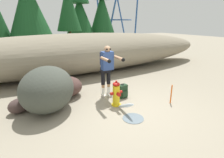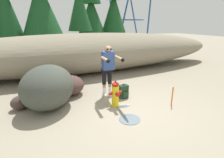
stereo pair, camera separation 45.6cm
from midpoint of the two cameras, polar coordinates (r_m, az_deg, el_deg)
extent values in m
cube|color=gray|center=(5.29, 3.33, -9.61)|extent=(56.00, 56.00, 0.04)
ellipsoid|color=gray|center=(8.95, -12.07, 8.08)|extent=(15.77, 3.20, 1.91)
cylinder|color=gold|center=(5.45, -1.09, -8.25)|extent=(0.28, 0.28, 0.04)
cylinder|color=gold|center=(5.32, -1.11, -5.19)|extent=(0.21, 0.21, 0.59)
ellipsoid|color=red|center=(5.19, -1.14, -1.67)|extent=(0.22, 0.22, 0.10)
cylinder|color=red|center=(5.17, -1.14, -0.89)|extent=(0.06, 0.06, 0.05)
cylinder|color=red|center=(5.23, -2.58, -4.78)|extent=(0.09, 0.09, 0.09)
cylinder|color=red|center=(5.36, 0.31, -4.19)|extent=(0.09, 0.09, 0.09)
cylinder|color=red|center=(5.17, -0.34, -5.04)|extent=(0.11, 0.09, 0.11)
ellipsoid|color=silver|center=(4.95, 1.76, -8.62)|extent=(0.10, 0.79, 0.48)
cylinder|color=slate|center=(4.77, 4.05, -12.56)|extent=(0.56, 0.56, 0.01)
cube|color=beige|center=(6.07, -3.02, -5.17)|extent=(0.11, 0.27, 0.09)
cylinder|color=white|center=(6.06, -3.26, -3.54)|extent=(0.10, 0.10, 0.24)
cylinder|color=tan|center=(6.00, -3.29, -2.00)|extent=(0.10, 0.10, 0.11)
cylinder|color=black|center=(5.91, -3.33, 0.46)|extent=(0.13, 0.13, 0.44)
cube|color=beige|center=(6.00, -4.79, -5.48)|extent=(0.11, 0.27, 0.09)
cylinder|color=white|center=(5.99, -5.03, -3.83)|extent=(0.10, 0.10, 0.24)
cylinder|color=tan|center=(5.93, -5.08, -2.28)|extent=(0.10, 0.10, 0.11)
cylinder|color=black|center=(5.84, -5.15, 0.21)|extent=(0.13, 0.13, 0.44)
cube|color=black|center=(5.80, -4.30, 2.85)|extent=(0.33, 0.22, 0.16)
cube|color=#2D4784|center=(5.61, -3.90, 5.88)|extent=(0.37, 0.26, 0.58)
cube|color=#23284C|center=(5.78, -4.64, 6.52)|extent=(0.29, 0.18, 0.40)
sphere|color=tan|center=(5.52, -3.90, 9.57)|extent=(0.20, 0.20, 0.20)
cube|color=black|center=(5.45, -3.56, 9.51)|extent=(0.15, 0.03, 0.04)
cylinder|color=tan|center=(5.33, -0.23, 6.70)|extent=(0.12, 0.58, 0.09)
sphere|color=black|center=(5.10, 1.07, 6.16)|extent=(0.11, 0.11, 0.11)
cylinder|color=tan|center=(5.17, -4.68, 6.27)|extent=(0.12, 0.58, 0.09)
sphere|color=black|center=(4.92, -3.54, 5.70)|extent=(0.11, 0.11, 0.11)
cube|color=#1E3823|center=(5.92, 1.18, -3.94)|extent=(0.33, 0.24, 0.44)
cube|color=#1E3823|center=(5.85, 1.96, -4.92)|extent=(0.22, 0.09, 0.20)
torus|color=black|center=(5.83, 1.19, -1.75)|extent=(0.10, 0.10, 0.02)
cube|color=black|center=(6.05, 1.13, -3.44)|extent=(0.05, 0.04, 0.37)
cube|color=black|center=(5.96, -0.13, -3.79)|extent=(0.05, 0.04, 0.37)
ellipsoid|color=#40443C|center=(5.32, -22.42, -3.09)|extent=(2.14, 2.21, 1.28)
ellipsoid|color=#403C2A|center=(6.62, -22.76, -0.79)|extent=(1.50, 1.49, 0.92)
ellipsoid|color=#4B332F|center=(6.25, -16.46, -2.38)|extent=(1.07, 1.05, 0.67)
ellipsoid|color=#463531|center=(5.70, -29.89, -7.54)|extent=(0.69, 0.63, 0.41)
cylinder|color=#47331E|center=(13.10, -24.74, 8.78)|extent=(0.32, 0.32, 1.42)
cone|color=#194C23|center=(13.01, -26.24, 19.64)|extent=(2.69, 2.69, 3.57)
cylinder|color=#47331E|center=(14.31, -14.10, 11.22)|extent=(0.22, 0.22, 1.77)
cone|color=#194C23|center=(14.26, -14.92, 21.30)|extent=(1.82, 1.82, 3.26)
cylinder|color=#47331E|center=(16.69, -10.68, 11.15)|extent=(0.32, 0.32, 1.09)
cone|color=#194C23|center=(16.59, -11.14, 18.89)|extent=(2.66, 2.66, 3.42)
cylinder|color=#47331E|center=(17.32, -3.86, 12.28)|extent=(0.27, 0.27, 1.47)
cone|color=#194C23|center=(17.26, -4.04, 20.42)|extent=(2.26, 2.26, 3.44)
cylinder|color=#285193|center=(22.69, 2.48, 18.41)|extent=(1.06, 1.06, 5.29)
cylinder|color=#285193|center=(21.31, -4.77, 18.41)|extent=(1.06, 1.06, 5.29)
cylinder|color=#285193|center=(20.20, 7.08, 18.37)|extent=(1.06, 1.06, 5.29)
cylinder|color=#285193|center=(18.63, -0.82, 18.54)|extent=(1.06, 1.06, 5.29)
torus|color=#285193|center=(20.65, 1.00, 18.48)|extent=(3.20, 3.20, 0.10)
cylinder|color=#E55914|center=(5.69, 16.35, -4.76)|extent=(0.04, 0.04, 0.60)
camera|label=1|loc=(0.23, -92.40, -0.78)|focal=28.42mm
camera|label=2|loc=(0.23, 87.60, 0.78)|focal=28.42mm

